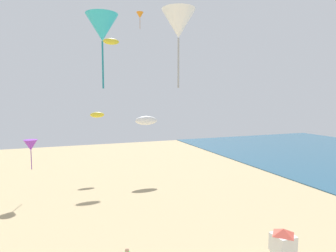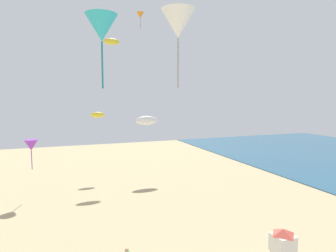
# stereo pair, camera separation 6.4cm
# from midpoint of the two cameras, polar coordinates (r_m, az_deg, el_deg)

# --- Properties ---
(lifeguard_stand) EXTENTS (1.10, 1.10, 2.55)m
(lifeguard_stand) POSITION_cam_midpoint_polar(r_m,az_deg,el_deg) (18.48, 21.99, -20.57)
(lifeguard_stand) COLOR white
(lifeguard_stand) RESTS_ON ground
(kite_yellow_parafoil) EXTENTS (2.33, 0.65, 0.91)m
(kite_yellow_parafoil) POSITION_cam_midpoint_polar(r_m,az_deg,el_deg) (43.62, -11.41, 16.29)
(kite_yellow_parafoil) COLOR yellow
(kite_yellow_parafoil_2) EXTENTS (1.83, 0.51, 0.71)m
(kite_yellow_parafoil_2) POSITION_cam_midpoint_polar(r_m,az_deg,el_deg) (38.45, -14.07, 2.18)
(kite_yellow_parafoil_2) COLOR yellow
(kite_purple_delta) EXTENTS (1.33, 1.33, 3.03)m
(kite_purple_delta) POSITION_cam_midpoint_polar(r_m,az_deg,el_deg) (31.74, -25.90, -3.49)
(kite_purple_delta) COLOR purple
(kite_orange_delta) EXTENTS (0.81, 0.81, 1.84)m
(kite_orange_delta) POSITION_cam_midpoint_polar(r_m,az_deg,el_deg) (34.60, -5.72, 21.25)
(kite_orange_delta) COLOR orange
(kite_cyan_delta) EXTENTS (1.41, 1.41, 3.20)m
(kite_cyan_delta) POSITION_cam_midpoint_polar(r_m,az_deg,el_deg) (13.38, -13.23, 18.62)
(kite_cyan_delta) COLOR #2DB7CC
(kite_white_parafoil) EXTENTS (2.88, 0.80, 1.12)m
(kite_white_parafoil) POSITION_cam_midpoint_polar(r_m,az_deg,el_deg) (36.27, -4.44, 1.10)
(kite_white_parafoil) COLOR white
(kite_white_delta) EXTENTS (1.67, 1.67, 3.79)m
(kite_white_delta) POSITION_cam_midpoint_polar(r_m,az_deg,el_deg) (14.68, 2.00, 19.81)
(kite_white_delta) COLOR white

